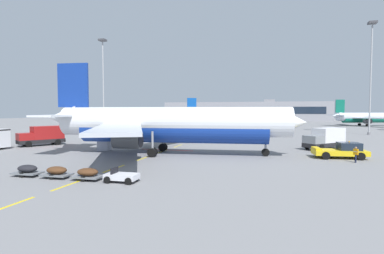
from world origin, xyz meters
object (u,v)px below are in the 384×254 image
(pushback_tug, at_px, (341,151))
(airliner_mid_left, at_px, (366,117))
(airliner_foreground, at_px, (168,124))
(fuel_service_truck, at_px, (43,135))
(apron_light_mast_far, at_px, (371,65))
(baggage_train, at_px, (72,173))
(catering_truck, at_px, (325,138))
(apron_light_mast_near, at_px, (103,74))
(airliner_far_right, at_px, (163,116))
(uld_cargo_container, at_px, (104,145))
(ground_crew_worker, at_px, (356,154))

(pushback_tug, bearing_deg, airliner_mid_left, 74.24)
(airliner_foreground, xyz_separation_m, fuel_service_truck, (-23.46, 3.81, -2.30))
(airliner_mid_left, bearing_deg, apron_light_mast_far, -103.40)
(baggage_train, xyz_separation_m, apron_light_mast_far, (37.43, 58.62, 15.76))
(catering_truck, bearing_deg, pushback_tug, -85.86)
(catering_truck, relative_size, apron_light_mast_near, 0.27)
(catering_truck, relative_size, apron_light_mast_far, 0.25)
(apron_light_mast_near, bearing_deg, airliner_far_right, 89.66)
(airliner_mid_left, bearing_deg, uld_cargo_container, -122.34)
(ground_crew_worker, distance_m, apron_light_mast_far, 47.60)
(airliner_foreground, bearing_deg, airliner_mid_left, 62.87)
(fuel_service_truck, bearing_deg, uld_cargo_container, -12.04)
(pushback_tug, distance_m, airliner_mid_left, 90.28)
(pushback_tug, distance_m, apron_light_mast_far, 45.13)
(airliner_foreground, bearing_deg, uld_cargo_container, 174.53)
(airliner_mid_left, height_order, airliner_far_right, airliner_far_right)
(fuel_service_truck, distance_m, baggage_train, 28.60)
(baggage_train, height_order, uld_cargo_container, uld_cargo_container)
(apron_light_mast_near, bearing_deg, airliner_foreground, -48.26)
(pushback_tug, xyz_separation_m, apron_light_mast_far, (13.42, 40.25, 15.39))
(catering_truck, bearing_deg, baggage_train, -130.97)
(fuel_service_truck, xyz_separation_m, apron_light_mast_near, (-8.76, 32.32, 13.94))
(pushback_tug, xyz_separation_m, uld_cargo_container, (-31.45, -1.53, -0.10))
(airliner_foreground, relative_size, apron_light_mast_far, 1.32)
(fuel_service_truck, bearing_deg, airliner_foreground, -9.22)
(ground_crew_worker, height_order, uld_cargo_container, ground_crew_worker)
(fuel_service_truck, bearing_deg, pushback_tug, -1.66)
(airliner_far_right, xyz_separation_m, apron_light_mast_near, (-0.27, -44.39, 11.99))
(airliner_mid_left, relative_size, catering_truck, 4.02)
(airliner_mid_left, bearing_deg, pushback_tug, -105.76)
(pushback_tug, distance_m, airliner_far_right, 94.48)
(ground_crew_worker, bearing_deg, catering_truck, 97.32)
(airliner_foreground, bearing_deg, pushback_tug, 6.72)
(airliner_foreground, height_order, baggage_train, airliner_foreground)
(fuel_service_truck, relative_size, apron_light_mast_far, 0.27)
(pushback_tug, height_order, uld_cargo_container, pushback_tug)
(airliner_mid_left, relative_size, ground_crew_worker, 15.38)
(airliner_foreground, bearing_deg, apron_light_mast_near, 131.74)
(airliner_mid_left, xyz_separation_m, apron_light_mast_near, (-78.02, -53.24, 12.41))
(fuel_service_truck, height_order, uld_cargo_container, fuel_service_truck)
(catering_truck, distance_m, baggage_train, 35.69)
(uld_cargo_container, bearing_deg, ground_crew_worker, -2.69)
(airliner_foreground, relative_size, ground_crew_worker, 19.85)
(airliner_foreground, relative_size, airliner_far_right, 1.17)
(uld_cargo_container, distance_m, apron_light_mast_near, 44.05)
(airliner_far_right, relative_size, uld_cargo_container, 16.42)
(airliner_far_right, xyz_separation_m, uld_cargo_container, (21.78, -79.54, -2.79))
(airliner_foreground, distance_m, fuel_service_truck, 23.88)
(apron_light_mast_near, relative_size, apron_light_mast_far, 0.95)
(fuel_service_truck, distance_m, ground_crew_worker, 45.82)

